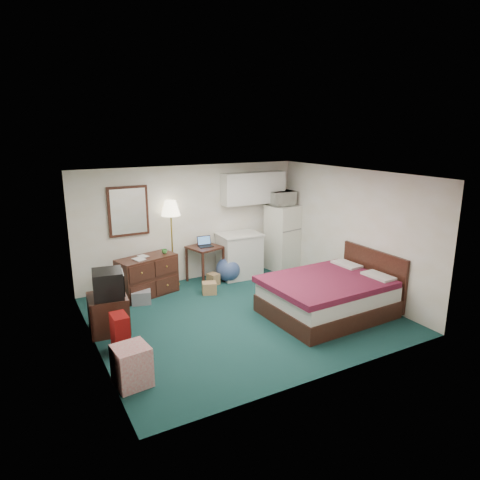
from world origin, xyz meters
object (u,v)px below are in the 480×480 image
fridge (282,237)px  suitcase (120,333)px  kitchen_counter (239,256)px  bed (327,297)px  floor_lamp (172,244)px  desk (205,264)px  dresser (147,276)px  tv_stand (108,313)px

fridge → suitcase: size_ratio=2.63×
kitchen_counter → bed: size_ratio=0.46×
floor_lamp → desk: 0.87m
bed → floor_lamp: bearing=122.8°
floor_lamp → desk: size_ratio=2.30×
floor_lamp → bed: bearing=-55.4°
dresser → bed: (2.53, -2.46, -0.06)m
desk → kitchen_counter: (0.81, -0.07, 0.09)m
dresser → suitcase: bearing=-132.9°
dresser → tv_stand: dresser is taller
fridge → bed: fridge is taller
desk → bed: 2.88m
dresser → tv_stand: (-1.04, -1.24, -0.09)m
floor_lamp → fridge: 2.67m
fridge → desk: bearing=167.8°
dresser → kitchen_counter: size_ratio=1.21×
desk → suitcase: desk is taller
floor_lamp → dresser: bearing=-156.7°
desk → kitchen_counter: 0.82m
fridge → bed: size_ratio=0.73×
kitchen_counter → suitcase: kitchen_counter is taller
fridge → suitcase: 4.83m
dresser → tv_stand: size_ratio=1.75×
dresser → desk: 1.34m
kitchen_counter → suitcase: bearing=-144.1°
desk → bed: bearing=-80.2°
kitchen_counter → fridge: fridge is taller
fridge → bed: bearing=-117.4°
desk → fridge: fridge is taller
floor_lamp → kitchen_counter: bearing=-7.2°
floor_lamp → suitcase: (-1.67, -2.28, -0.62)m
dresser → suitcase: dresser is taller
dresser → suitcase: size_ratio=2.00×
desk → tv_stand: 2.75m
dresser → floor_lamp: (0.64, 0.28, 0.51)m
floor_lamp → fridge: (2.66, -0.17, -0.15)m
suitcase → fridge: bearing=25.3°
floor_lamp → desk: (0.69, -0.12, -0.51)m
desk → bed: size_ratio=0.38×
tv_stand → desk: bearing=36.1°
desk → bed: (1.20, -2.62, -0.06)m
dresser → floor_lamp: floor_lamp is taller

